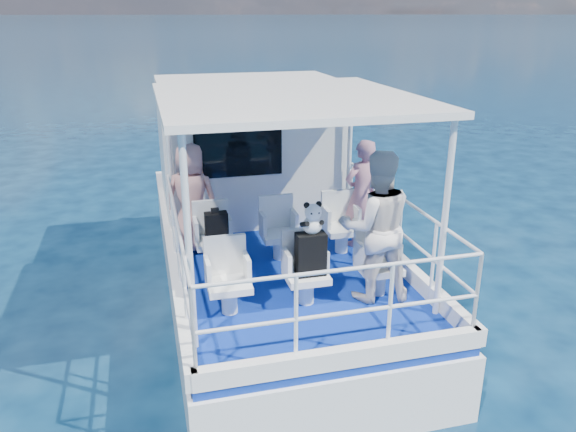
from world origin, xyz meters
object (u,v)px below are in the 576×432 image
at_px(backpack_center, 311,254).
at_px(passenger_stbd_aft, 376,227).
at_px(passenger_port_fwd, 191,199).
at_px(panda, 312,218).

bearing_deg(backpack_center, passenger_stbd_aft, -1.12).
bearing_deg(passenger_port_fwd, panda, 144.71).
relative_size(passenger_stbd_aft, panda, 4.88).
bearing_deg(panda, passenger_port_fwd, 121.26).
xyz_separation_m(passenger_stbd_aft, backpack_center, (-0.77, 0.01, -0.26)).
bearing_deg(passenger_port_fwd, passenger_stbd_aft, 158.14).
bearing_deg(backpack_center, panda, 20.35).
height_order(passenger_port_fwd, backpack_center, passenger_port_fwd).
distance_m(passenger_port_fwd, passenger_stbd_aft, 2.73).
height_order(passenger_stbd_aft, panda, passenger_stbd_aft).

